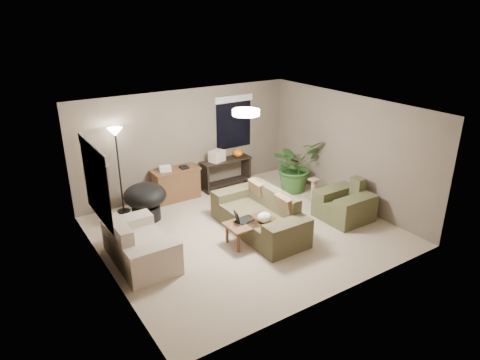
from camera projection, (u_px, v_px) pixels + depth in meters
room_shell at (246, 174)px, 8.20m from camera, size 5.50×5.50×5.50m
main_sofa at (260, 218)px, 8.57m from camera, size 0.95×2.20×0.85m
throw_pillows at (271, 199)px, 8.57m from camera, size 0.26×1.36×0.47m
loveseat at (139, 247)px, 7.52m from camera, size 0.90×1.60×0.85m
armchair at (345, 205)px, 9.10m from camera, size 0.95×1.00×0.85m
coffee_table at (251, 224)px, 8.17m from camera, size 1.00×0.55×0.42m
laptop at (241, 219)px, 8.12m from camera, size 0.41×0.31×0.24m
plastic_bag at (264, 217)px, 8.10m from camera, size 0.34×0.33×0.19m
desk at (176, 184)px, 10.01m from camera, size 1.10×0.50×0.75m
desk_papers at (169, 168)px, 9.76m from camera, size 0.69×0.29×0.12m
console_table at (226, 171)px, 10.62m from camera, size 1.30×0.40×0.75m
pumpkin at (238, 153)px, 10.64m from camera, size 0.27×0.27×0.21m
cardboard_box at (217, 156)px, 10.33m from camera, size 0.42×0.37×0.27m
papasan_chair at (145, 199)px, 9.00m from camera, size 0.93×0.93×0.80m
floor_lamp at (116, 142)px, 8.92m from camera, size 0.32×0.32×1.91m
ceiling_fixture at (246, 112)px, 7.76m from camera, size 0.50×0.50×0.10m
houseplant at (295, 171)px, 10.46m from camera, size 1.17×1.29×1.01m
cat_scratching_post at (313, 190)px, 10.08m from camera, size 0.32×0.32×0.50m
window_left at (94, 170)px, 6.85m from camera, size 0.05×1.56×1.33m
window_back at (234, 113)px, 10.58m from camera, size 1.06×0.05×1.33m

